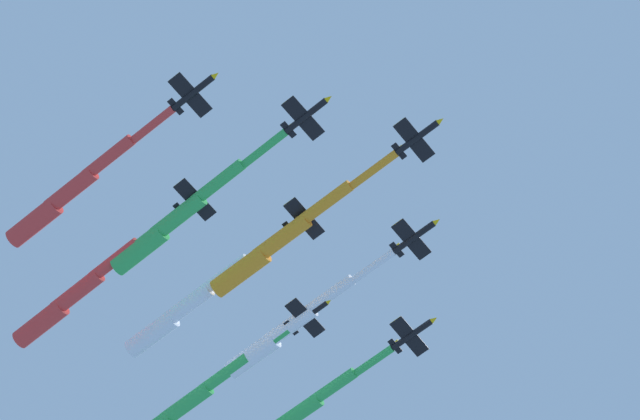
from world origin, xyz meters
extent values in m
cylinder|color=black|center=(-1.22, 21.05, 154.91)|extent=(1.66, 9.05, 1.13)
cone|color=#EAB70C|center=(-1.52, 26.09, 154.91)|extent=(1.14, 1.36, 1.07)
cylinder|color=black|center=(-0.93, 16.31, 154.91)|extent=(0.88, 0.65, 0.84)
ellipsoid|color=black|center=(-1.35, 23.02, 155.37)|extent=(0.89, 1.94, 0.70)
cube|color=black|center=(-1.18, 20.51, 154.86)|extent=(8.55, 3.20, 0.33)
cube|color=#EAB70C|center=(-5.03, 20.28, 154.84)|extent=(0.84, 2.34, 0.12)
cube|color=#EAB70C|center=(2.66, 20.74, 155.02)|extent=(0.84, 2.34, 0.12)
cube|color=black|center=(-0.99, 17.28, 154.91)|extent=(3.26, 1.29, 0.17)
cube|color=#EAB70C|center=(-1.01, 17.27, 155.86)|extent=(0.25, 1.41, 1.90)
cylinder|color=orange|center=(-0.62, 11.10, 154.91)|extent=(2.10, 11.37, 1.43)
cylinder|color=orange|center=(0.26, 1.31, 154.91)|extent=(2.82, 11.41, 2.15)
cylinder|color=orange|center=(0.44, -8.52, 154.90)|extent=(3.53, 11.45, 2.86)
cylinder|color=orange|center=(0.58, -18.36, 154.89)|extent=(4.25, 11.49, 3.58)
cylinder|color=black|center=(-15.56, 8.15, 156.42)|extent=(1.70, 9.05, 1.12)
cone|color=#EAB70C|center=(-15.88, 13.19, 156.42)|extent=(1.15, 1.37, 1.07)
cylinder|color=black|center=(-15.25, 3.41, 156.42)|extent=(0.88, 0.65, 0.84)
ellipsoid|color=black|center=(-15.67, 10.13, 156.88)|extent=(0.89, 1.95, 0.70)
cube|color=black|center=(-15.52, 7.61, 156.37)|extent=(8.56, 3.24, 0.31)
cube|color=#EAB70C|center=(-19.36, 7.36, 156.51)|extent=(0.85, 2.34, 0.11)
cube|color=#EAB70C|center=(-11.68, 7.86, 156.36)|extent=(0.85, 2.34, 0.11)
cube|color=black|center=(-15.31, 4.38, 156.42)|extent=(3.27, 1.30, 0.16)
cube|color=#EAB70C|center=(-15.29, 4.38, 157.37)|extent=(0.25, 1.41, 1.90)
cylinder|color=white|center=(-14.93, -1.46, 156.42)|extent=(2.11, 10.60, 1.43)
cylinder|color=white|center=(-14.04, -10.57, 156.41)|extent=(2.82, 10.65, 2.14)
cylinder|color=white|center=(-13.86, -19.74, 156.42)|extent=(3.53, 10.69, 2.86)
cylinder|color=white|center=(-13.71, -28.90, 156.43)|extent=(4.24, 10.74, 3.57)
cylinder|color=black|center=(14.51, 9.89, 154.28)|extent=(1.53, 9.04, 1.11)
cone|color=#EAB70C|center=(14.28, 14.93, 154.28)|extent=(1.12, 1.35, 1.06)
cylinder|color=black|center=(14.73, 5.15, 154.28)|extent=(0.86, 0.64, 0.83)
ellipsoid|color=black|center=(14.43, 11.87, 154.75)|extent=(0.86, 1.93, 0.69)
cube|color=black|center=(14.54, 9.35, 154.23)|extent=(8.52, 3.09, 0.24)
cube|color=#EAB70C|center=(10.69, 9.17, 154.35)|extent=(0.81, 2.33, 0.11)
cube|color=#EAB70C|center=(18.38, 9.53, 154.26)|extent=(0.81, 2.33, 0.11)
cube|color=black|center=(14.69, 6.11, 154.28)|extent=(3.25, 1.25, 0.14)
cube|color=#EAB70C|center=(14.70, 6.11, 155.23)|extent=(0.21, 1.41, 1.90)
cylinder|color=green|center=(14.97, 0.12, 154.28)|extent=(1.92, 10.94, 1.42)
cylinder|color=green|center=(15.70, -9.32, 154.28)|extent=(2.63, 10.97, 2.12)
cylinder|color=green|center=(15.73, -18.79, 154.29)|extent=(3.33, 11.00, 2.83)
cylinder|color=green|center=(15.73, -28.26, 154.29)|extent=(4.04, 11.03, 3.54)
cylinder|color=black|center=(0.17, -3.01, 156.10)|extent=(1.64, 9.05, 1.10)
cone|color=#EAB70C|center=(-0.13, 2.03, 156.10)|extent=(1.12, 1.36, 1.05)
cylinder|color=black|center=(0.46, -7.75, 156.10)|extent=(0.86, 0.65, 0.83)
ellipsoid|color=black|center=(0.05, -1.03, 156.57)|extent=(0.87, 1.94, 0.68)
cube|color=black|center=(0.21, -3.55, 156.05)|extent=(8.55, 3.20, 0.15)
cube|color=#EAB70C|center=(-3.64, -3.78, 156.13)|extent=(0.84, 2.34, 0.10)
cube|color=#EAB70C|center=(4.05, -3.31, 156.12)|extent=(0.84, 2.34, 0.10)
cube|color=black|center=(0.40, -6.78, 156.10)|extent=(3.26, 1.29, 0.10)
cube|color=#EAB70C|center=(0.40, -6.78, 157.05)|extent=(0.21, 1.40, 1.90)
cylinder|color=white|center=(0.75, -12.51, 156.10)|extent=(2.02, 10.35, 1.40)
cylinder|color=white|center=(1.58, -21.42, 156.10)|extent=(2.72, 10.39, 2.10)
cylinder|color=white|center=(1.71, -30.36, 156.10)|extent=(3.42, 10.43, 2.80)
cylinder|color=white|center=(1.81, -39.32, 156.10)|extent=(4.12, 10.47, 3.50)
cylinder|color=black|center=(-29.90, -4.75, 156.28)|extent=(1.73, 9.06, 1.14)
cone|color=#EAB70C|center=(-30.23, 0.29, 156.28)|extent=(1.16, 1.37, 1.08)
cylinder|color=black|center=(-29.58, -9.49, 156.28)|extent=(0.89, 0.65, 0.85)
ellipsoid|color=black|center=(-30.04, -2.77, 156.74)|extent=(0.91, 1.95, 0.71)
cube|color=black|center=(-29.86, -5.28, 156.23)|extent=(8.56, 3.25, 0.43)
cube|color=#EAB70C|center=(-33.70, -5.54, 156.16)|extent=(0.85, 2.34, 0.12)
cube|color=#EAB70C|center=(-26.02, -5.03, 156.43)|extent=(0.85, 2.34, 0.12)
cube|color=black|center=(-29.65, -8.52, 156.28)|extent=(3.27, 1.31, 0.21)
cube|color=#EAB70C|center=(-29.68, -8.52, 157.23)|extent=(0.28, 1.41, 1.90)
cylinder|color=green|center=(-29.29, -14.01, 156.28)|extent=(2.09, 9.82, 1.45)
cylinder|color=green|center=(-28.43, -22.44, 156.29)|extent=(2.81, 9.86, 2.17)
cylinder|color=green|center=(-28.29, -30.92, 156.27)|extent=(3.53, 9.91, 2.90)
cylinder|color=black|center=(30.24, -1.27, 154.22)|extent=(1.62, 9.05, 1.12)
cone|color=#EAB70C|center=(29.97, 3.77, 154.22)|extent=(1.14, 1.36, 1.07)
cylinder|color=black|center=(30.51, -6.01, 154.22)|extent=(0.87, 0.65, 0.84)
ellipsoid|color=black|center=(30.14, 0.71, 154.68)|extent=(0.88, 1.94, 0.70)
cube|color=black|center=(30.27, -1.81, 154.17)|extent=(8.54, 3.16, 0.32)
cube|color=#EAB70C|center=(26.43, -2.02, 154.32)|extent=(0.83, 2.34, 0.12)
cube|color=#EAB70C|center=(34.12, -1.60, 154.15)|extent=(0.83, 2.34, 0.12)
cube|color=black|center=(30.45, -5.04, 154.22)|extent=(3.26, 1.27, 0.17)
cube|color=#EAB70C|center=(30.47, -5.04, 155.17)|extent=(0.24, 1.41, 1.90)
cylinder|color=red|center=(30.77, -10.84, 154.22)|extent=(2.00, 10.50, 1.43)
cylinder|color=red|center=(31.57, -19.89, 154.21)|extent=(2.72, 10.54, 2.14)
cylinder|color=red|center=(31.66, -28.98, 154.22)|extent=(3.43, 10.58, 2.86)
cylinder|color=red|center=(31.72, -38.06, 154.23)|extent=(4.14, 10.62, 3.57)
cylinder|color=black|center=(-14.17, -15.90, 155.64)|extent=(1.63, 9.05, 1.12)
cone|color=#EAB70C|center=(-14.45, -10.86, 155.64)|extent=(1.13, 1.36, 1.06)
cylinder|color=black|center=(-13.90, -20.65, 155.64)|extent=(0.87, 0.65, 0.84)
ellipsoid|color=black|center=(-14.27, -13.93, 156.11)|extent=(0.88, 1.94, 0.69)
cube|color=black|center=(-14.14, -16.44, 155.59)|extent=(8.54, 3.17, 0.27)
cube|color=#EAB70C|center=(-17.98, -16.66, 155.72)|extent=(0.83, 2.34, 0.11)
cube|color=#EAB70C|center=(-10.29, -16.22, 155.61)|extent=(0.83, 2.34, 0.11)
cube|color=black|center=(-13.95, -19.68, 155.64)|extent=(3.26, 1.28, 0.15)
cube|color=#EAB70C|center=(-13.94, -19.68, 156.59)|extent=(0.23, 1.41, 1.90)
cylinder|color=green|center=(-13.61, -25.69, 155.64)|extent=(2.04, 10.99, 1.42)
cylinder|color=green|center=(-12.77, -35.16, 155.64)|extent=(2.75, 11.03, 2.13)
cylinder|color=green|center=(-12.64, -44.67, 155.64)|extent=(3.46, 11.07, 2.84)
cylinder|color=black|center=(15.90, -14.17, 154.84)|extent=(1.54, 9.04, 1.11)
cone|color=#EAB70C|center=(15.66, -9.12, 154.84)|extent=(1.12, 1.35, 1.06)
cylinder|color=black|center=(16.13, -18.91, 154.84)|extent=(0.86, 0.64, 0.84)
ellipsoid|color=black|center=(15.82, -12.19, 155.31)|extent=(0.86, 1.93, 0.69)
cube|color=black|center=(15.93, -14.71, 154.79)|extent=(8.52, 3.10, 0.25)
cube|color=#EAB70C|center=(12.08, -14.89, 154.91)|extent=(0.81, 2.33, 0.11)
cube|color=#EAB70C|center=(19.78, -14.52, 154.81)|extent=(0.81, 2.33, 0.11)
cube|color=black|center=(16.08, -17.94, 154.84)|extent=(3.25, 1.25, 0.14)
cube|color=#EAB70C|center=(16.10, -17.94, 155.79)|extent=(0.21, 1.41, 1.90)
cylinder|color=red|center=(16.37, -23.88, 154.84)|extent=(1.93, 10.82, 1.42)
cylinder|color=red|center=(17.11, -33.22, 154.84)|extent=(2.64, 10.85, 2.13)
cylinder|color=red|center=(17.14, -42.59, 154.84)|extent=(3.34, 10.89, 2.84)
cylinder|color=red|center=(17.15, -51.96, 154.85)|extent=(4.05, 10.92, 3.55)
camera|label=1|loc=(77.05, 69.95, -82.73)|focal=84.23mm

